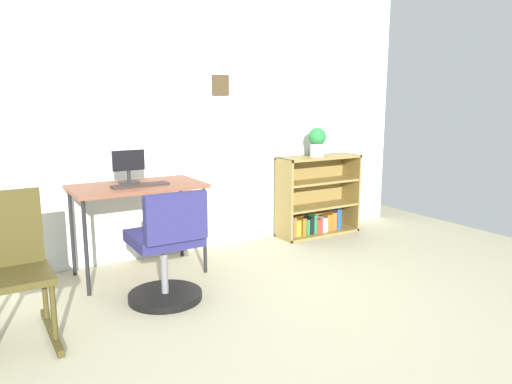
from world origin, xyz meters
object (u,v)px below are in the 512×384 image
Objects in this scene: desk at (137,192)px; office_chair at (167,255)px; monitor at (129,167)px; rocking_chair at (11,266)px; keyboard at (140,185)px; bookshelf_low at (315,200)px; potted_plant_on_shelf at (317,141)px.

office_chair is at bearing -91.72° from desk.
rocking_chair is (-0.95, -0.77, -0.43)m from monitor.
office_chair is 0.93× the size of rocking_chair.
keyboard is 1.18m from rocking_chair.
monitor reaches higher than bookshelf_low.
rocking_chair reaches higher than keyboard.
rocking_chair is 3.08m from potted_plant_on_shelf.
potted_plant_on_shelf reaches higher than monitor.
rocking_chair reaches higher than bookshelf_low.
bookshelf_low is at bearing 6.83° from desk.
monitor is 2.06m from bookshelf_low.
monitor reaches higher than office_chair.
bookshelf_low reaches higher than office_chair.
monitor is at bearing -176.05° from bookshelf_low.
bookshelf_low is at bearing 17.12° from rocking_chair.
rocking_chair is at bearing -162.88° from bookshelf_low.
bookshelf_low is at bearing 24.24° from office_chair.
office_chair reaches higher than desk.
monitor is at bearing -177.60° from potted_plant_on_shelf.
bookshelf_low reaches higher than keyboard.
desk is 0.74m from office_chair.
rocking_chair is at bearing -149.26° from keyboard.
monitor reaches higher than desk.
monitor is (-0.03, 0.10, 0.20)m from desk.
potted_plant_on_shelf is (1.95, 0.84, 0.63)m from office_chair.
bookshelf_low is 3.06× the size of potted_plant_on_shelf.
monitor reaches higher than keyboard.
rocking_chair is at bearing -141.02° from monitor.
potted_plant_on_shelf is (-0.04, -0.06, 0.62)m from bookshelf_low.
keyboard is 1.96m from potted_plant_on_shelf.
office_chair is at bearing 0.85° from rocking_chair.
rocking_chair is at bearing -179.15° from office_chair.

